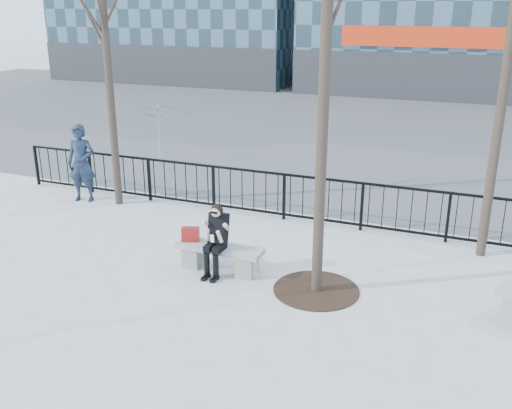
% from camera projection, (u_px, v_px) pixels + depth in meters
% --- Properties ---
extents(ground, '(120.00, 120.00, 0.00)m').
position_uv_depth(ground, '(220.00, 270.00, 10.69)').
color(ground, '#A1A19C').
rests_on(ground, ground).
extents(street_surface, '(60.00, 23.00, 0.01)m').
position_uv_depth(street_surface, '(375.00, 124.00, 23.80)').
color(street_surface, '#474747').
rests_on(street_surface, ground).
extents(railing, '(14.00, 0.06, 1.10)m').
position_uv_depth(railing, '(276.00, 195.00, 13.13)').
color(railing, black).
rests_on(railing, ground).
extents(tree_grate, '(1.50, 1.50, 0.02)m').
position_uv_depth(tree_grate, '(316.00, 290.00, 9.92)').
color(tree_grate, black).
rests_on(tree_grate, ground).
extents(bench_main, '(1.65, 0.46, 0.49)m').
position_uv_depth(bench_main, '(220.00, 255.00, 10.59)').
color(bench_main, gray).
rests_on(bench_main, ground).
extents(seated_woman, '(0.50, 0.64, 1.34)m').
position_uv_depth(seated_woman, '(216.00, 240.00, 10.33)').
color(seated_woman, black).
rests_on(seated_woman, ground).
extents(handbag, '(0.36, 0.25, 0.27)m').
position_uv_depth(handbag, '(191.00, 234.00, 10.72)').
color(handbag, maroon).
rests_on(handbag, bench_main).
extents(shopping_bag, '(0.45, 0.33, 0.40)m').
position_uv_depth(shopping_bag, '(246.00, 267.00, 10.35)').
color(shopping_bag, beige).
rests_on(shopping_bag, ground).
extents(standing_man, '(0.81, 0.63, 1.95)m').
position_uv_depth(standing_man, '(81.00, 163.00, 14.20)').
color(standing_man, black).
rests_on(standing_man, ground).
extents(vendor_umbrella, '(2.42, 2.45, 1.85)m').
position_uv_depth(vendor_umbrella, '(159.00, 133.00, 17.79)').
color(vendor_umbrella, '#E3EF35').
rests_on(vendor_umbrella, ground).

